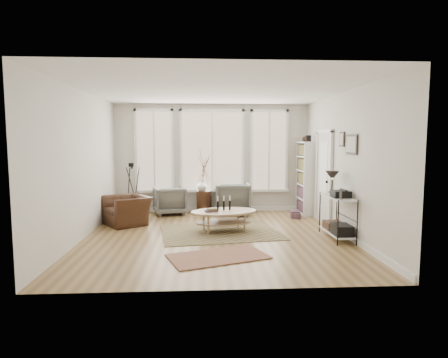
{
  "coord_description": "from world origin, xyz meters",
  "views": [
    {
      "loc": [
        -0.26,
        -7.39,
        1.91
      ],
      "look_at": [
        0.2,
        0.6,
        1.1
      ],
      "focal_mm": 30.0,
      "sensor_mm": 36.0,
      "label": 1
    }
  ],
  "objects": [
    {
      "name": "rug_runner",
      "position": [
        -0.01,
        -1.37,
        0.01
      ],
      "size": [
        1.79,
        1.37,
        0.01
      ],
      "primitive_type": "cube",
      "rotation": [
        0.0,
        0.0,
        0.35
      ],
      "color": "brown",
      "rests_on": "ground"
    },
    {
      "name": "tripod_camera",
      "position": [
        -2.02,
        2.01,
        0.63
      ],
      "size": [
        0.48,
        0.48,
        1.37
      ],
      "color": "black",
      "rests_on": "ground"
    },
    {
      "name": "bookcase",
      "position": [
        2.44,
        2.23,
        0.96
      ],
      "size": [
        0.31,
        0.85,
        2.06
      ],
      "color": "white",
      "rests_on": "ground"
    },
    {
      "name": "low_shelf",
      "position": [
        2.38,
        -0.3,
        0.51
      ],
      "size": [
        0.38,
        1.08,
        1.3
      ],
      "color": "white",
      "rests_on": "ground"
    },
    {
      "name": "rug_main",
      "position": [
        0.11,
        0.32,
        0.01
      ],
      "size": [
        2.66,
        2.15,
        0.01
      ],
      "primitive_type": "cube",
      "rotation": [
        0.0,
        0.0,
        0.15
      ],
      "color": "brown",
      "rests_on": "ground"
    },
    {
      "name": "accent_chair",
      "position": [
        -2.02,
        1.22,
        0.33
      ],
      "size": [
        1.33,
        1.3,
        0.65
      ],
      "primitive_type": "imported",
      "rotation": [
        0.0,
        0.0,
        -0.96
      ],
      "color": "#381F11",
      "rests_on": "ground"
    },
    {
      "name": "armchair_left",
      "position": [
        -1.13,
        2.37,
        0.36
      ],
      "size": [
        0.95,
        0.97,
        0.73
      ],
      "primitive_type": "imported",
      "rotation": [
        0.0,
        0.0,
        3.4
      ],
      "color": "#62625E",
      "rests_on": "ground"
    },
    {
      "name": "book_stack_near",
      "position": [
        2.05,
        1.71,
        0.09
      ],
      "size": [
        0.25,
        0.3,
        0.18
      ],
      "primitive_type": "cube",
      "rotation": [
        0.0,
        0.0,
        -0.12
      ],
      "color": "maroon",
      "rests_on": "ground"
    },
    {
      "name": "vase",
      "position": [
        -0.28,
        2.45,
        0.74
      ],
      "size": [
        0.28,
        0.28,
        0.28
      ],
      "primitive_type": "imported",
      "rotation": [
        0.0,
        0.0,
        0.06
      ],
      "color": "silver",
      "rests_on": "side_table"
    },
    {
      "name": "coffee_table",
      "position": [
        0.18,
        0.4,
        0.35
      ],
      "size": [
        1.55,
        1.16,
        0.65
      ],
      "color": "tan",
      "rests_on": "ground"
    },
    {
      "name": "door",
      "position": [
        2.57,
        1.15,
        1.12
      ],
      "size": [
        0.09,
        1.06,
        2.22
      ],
      "color": "silver",
      "rests_on": "ground"
    },
    {
      "name": "book_stack_far",
      "position": [
        2.05,
        1.63,
        0.07
      ],
      "size": [
        0.22,
        0.25,
        0.14
      ],
      "primitive_type": "cube",
      "rotation": [
        0.0,
        0.0,
        0.26
      ],
      "color": "maroon",
      "rests_on": "ground"
    },
    {
      "name": "room",
      "position": [
        0.02,
        0.03,
        1.43
      ],
      "size": [
        5.5,
        5.54,
        2.9
      ],
      "color": "olive",
      "rests_on": "ground"
    },
    {
      "name": "bay_window",
      "position": [
        0.0,
        2.71,
        1.61
      ],
      "size": [
        4.14,
        0.12,
        2.24
      ],
      "color": "#CDAC89",
      "rests_on": "ground"
    },
    {
      "name": "armchair_right",
      "position": [
        0.52,
        2.28,
        0.42
      ],
      "size": [
        0.91,
        0.94,
        0.84
      ],
      "primitive_type": "imported",
      "rotation": [
        0.0,
        0.0,
        3.12
      ],
      "color": "#62625E",
      "rests_on": "ground"
    },
    {
      "name": "side_table",
      "position": [
        -0.22,
        2.43,
        0.81
      ],
      "size": [
        0.4,
        0.4,
        1.69
      ],
      "color": "#381F11",
      "rests_on": "ground"
    },
    {
      "name": "wall_art",
      "position": [
        2.58,
        -0.27,
        1.88
      ],
      "size": [
        0.04,
        0.88,
        0.44
      ],
      "color": "black",
      "rests_on": "ground"
    }
  ]
}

